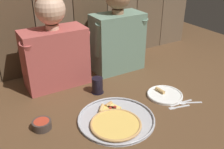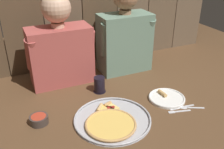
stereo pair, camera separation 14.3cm
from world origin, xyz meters
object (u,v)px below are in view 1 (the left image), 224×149
at_px(dinner_plate, 165,95).
at_px(drinking_glass, 97,85).
at_px(dipping_bowl, 42,124).
at_px(diner_right, 118,32).
at_px(diner_left, 54,46).
at_px(pizza_tray, 116,120).

xyz_separation_m(dinner_plate, drinking_glass, (-0.33, 0.25, 0.04)).
distance_m(dipping_bowl, diner_right, 0.84).
height_order(dinner_plate, drinking_glass, drinking_glass).
xyz_separation_m(drinking_glass, diner_left, (-0.18, 0.23, 0.22)).
bearing_deg(diner_right, dipping_bowl, -150.15).
relative_size(dinner_plate, dipping_bowl, 2.25).
bearing_deg(dipping_bowl, pizza_tray, -22.82).
bearing_deg(pizza_tray, dipping_bowl, 157.18).
bearing_deg(dipping_bowl, dinner_plate, -6.17).
relative_size(pizza_tray, diner_left, 0.69).
distance_m(pizza_tray, dinner_plate, 0.40).
height_order(pizza_tray, diner_right, diner_right).
xyz_separation_m(dipping_bowl, diner_right, (0.69, 0.40, 0.26)).
height_order(pizza_tray, diner_left, diner_left).
xyz_separation_m(pizza_tray, diner_left, (-0.12, 0.54, 0.26)).
height_order(dipping_bowl, diner_left, diner_left).
relative_size(pizza_tray, diner_right, 0.66).
bearing_deg(diner_right, diner_left, 179.95).
xyz_separation_m(pizza_tray, dipping_bowl, (-0.35, 0.15, 0.01)).
bearing_deg(drinking_glass, pizza_tray, -100.33).
relative_size(dinner_plate, diner_left, 0.37).
bearing_deg(diner_left, dinner_plate, -43.08).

